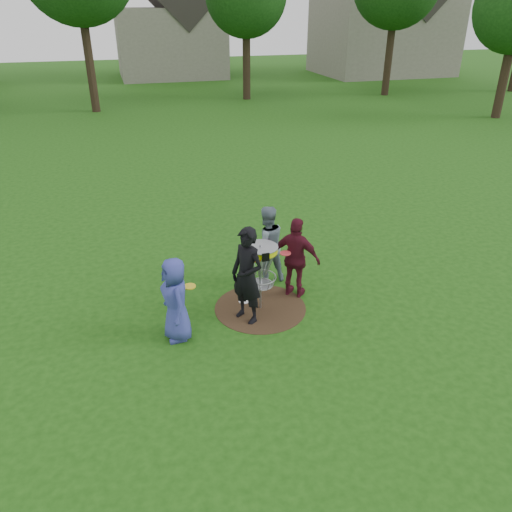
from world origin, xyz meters
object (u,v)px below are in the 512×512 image
object	(u,v)px
player_grey	(266,244)
player_maroon	(296,258)
player_black	(247,276)
disc_golf_basket	(260,262)
player_blue	(176,300)

from	to	relation	value
player_grey	player_maroon	distance (m)	0.85
player_black	disc_golf_basket	world-z (taller)	player_black
disc_golf_basket	player_maroon	bearing A→B (deg)	19.02
player_blue	player_maroon	size ratio (longest dim) A/B	0.93
player_grey	disc_golf_basket	distance (m)	1.14
player_black	player_maroon	distance (m)	1.30
player_maroon	disc_golf_basket	size ratio (longest dim) A/B	1.22
player_grey	disc_golf_basket	bearing A→B (deg)	61.27
player_black	player_grey	size ratio (longest dim) A/B	1.10
player_black	disc_golf_basket	xyz separation A→B (m)	(0.34, 0.29, 0.09)
player_blue	disc_golf_basket	distance (m)	1.77
player_black	player_maroon	bearing A→B (deg)	83.59
player_blue	player_maroon	distance (m)	2.63
disc_golf_basket	player_black	bearing A→B (deg)	-139.49
player_grey	player_maroon	xyz separation A→B (m)	(0.39, -0.75, -0.01)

